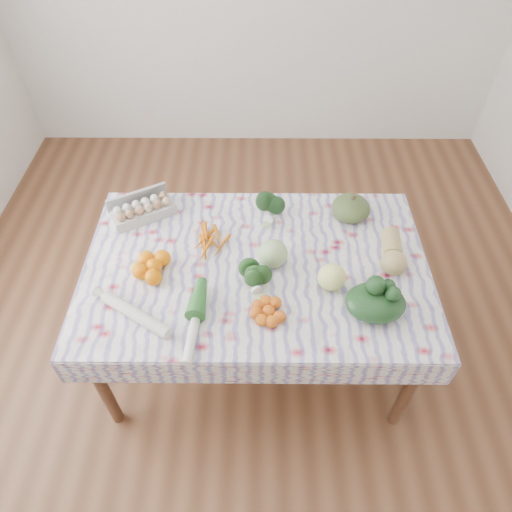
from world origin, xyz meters
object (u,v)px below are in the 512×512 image
kabocha_squash (351,208)px  butternut_squash (393,251)px  dining_table (256,275)px  grapefruit (332,277)px  cabbage (273,254)px  egg_carton (144,211)px

kabocha_squash → butternut_squash: 0.34m
dining_table → grapefruit: 0.40m
kabocha_squash → cabbage: bearing=-141.3°
dining_table → kabocha_squash: size_ratio=8.06×
kabocha_squash → dining_table: bearing=-145.8°
cabbage → kabocha_squash: bearing=38.7°
dining_table → kabocha_squash: bearing=34.2°
egg_carton → grapefruit: bearing=-55.4°
dining_table → cabbage: (0.08, 0.00, 0.15)m
cabbage → grapefruit: (0.26, -0.14, -0.01)m
egg_carton → butternut_squash: butternut_squash is taller
dining_table → egg_carton: 0.69m
grapefruit → cabbage: bearing=152.4°
kabocha_squash → egg_carton: bearing=-179.6°
butternut_squash → dining_table: bearing=-170.1°
egg_carton → kabocha_squash: size_ratio=1.64×
cabbage → grapefruit: cabbage is taller
grapefruit → butternut_squash: bearing=28.5°
egg_carton → dining_table: bearing=-58.2°
dining_table → butternut_squash: size_ratio=6.10×
kabocha_squash → cabbage: cabbage is taller
kabocha_squash → butternut_squash: (0.16, -0.30, -0.00)m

